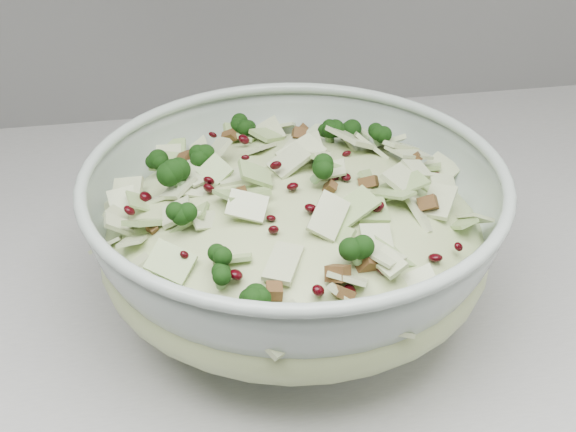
% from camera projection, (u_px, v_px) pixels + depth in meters
% --- Properties ---
extents(mixing_bowl, '(0.36, 0.36, 0.13)m').
position_uv_depth(mixing_bowl, '(294.00, 239.00, 0.62)').
color(mixing_bowl, '#A6B7AB').
rests_on(mixing_bowl, counter).
extents(salad, '(0.34, 0.34, 0.13)m').
position_uv_depth(salad, '(294.00, 216.00, 0.61)').
color(salad, '#C3D591').
rests_on(salad, mixing_bowl).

